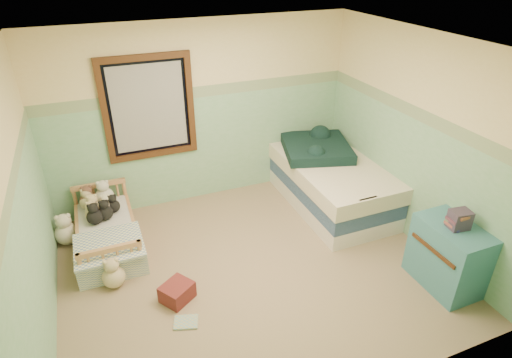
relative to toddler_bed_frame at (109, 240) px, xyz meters
name	(u,v)px	position (x,y,z in m)	size (l,w,h in m)	color
floor	(251,268)	(1.48, -1.05, -0.10)	(4.20, 3.60, 0.02)	#9C866A
ceiling	(250,45)	(1.48, -1.05, 2.42)	(4.20, 3.60, 0.02)	silver
wall_back	(202,115)	(1.48, 0.75, 1.16)	(4.20, 0.04, 2.50)	beige
wall_front	(349,291)	(1.48, -2.85, 1.16)	(4.20, 0.04, 2.50)	beige
wall_left	(21,217)	(-0.62, -1.05, 1.16)	(0.04, 3.60, 2.50)	beige
wall_right	(416,141)	(3.58, -1.05, 1.16)	(0.04, 3.60, 2.50)	beige
wainscot_mint	(205,149)	(1.48, 0.74, 0.66)	(4.20, 0.01, 1.50)	#72AF7C
border_strip	(201,92)	(1.48, 0.74, 1.49)	(4.20, 0.01, 0.15)	#507857
window_frame	(149,108)	(0.78, 0.71, 1.36)	(1.16, 0.06, 1.36)	#412311
window_blinds	(149,108)	(0.78, 0.72, 1.36)	(0.92, 0.01, 1.12)	#B6B6B0
toddler_bed_frame	(109,240)	(0.00, 0.00, 0.00)	(0.69, 1.37, 0.18)	#C67B43
toddler_mattress	(106,230)	(0.00, 0.00, 0.15)	(0.63, 1.32, 0.12)	silver
patchwork_quilt	(109,245)	(0.00, -0.43, 0.22)	(0.75, 0.69, 0.03)	#6180B0
plush_bed_brown	(89,200)	(-0.15, 0.50, 0.32)	(0.22, 0.22, 0.22)	brown
plush_bed_white	(105,197)	(0.05, 0.50, 0.33)	(0.24, 0.24, 0.24)	silver
plush_bed_tan	(94,209)	(-0.10, 0.28, 0.31)	(0.20, 0.20, 0.20)	#D2BA89
plush_bed_dark	(113,206)	(0.13, 0.28, 0.29)	(0.17, 0.17, 0.17)	black
plush_floor_cream	(67,233)	(-0.47, 0.25, 0.05)	(0.28, 0.28, 0.28)	beige
plush_floor_tan	(114,277)	(-0.01, -0.76, 0.04)	(0.25, 0.25, 0.25)	#D2BA89
twin_bed_frame	(327,194)	(3.03, -0.10, 0.02)	(1.06, 2.12, 0.22)	white
twin_boxspring	(328,181)	(3.03, -0.10, 0.24)	(1.06, 2.12, 0.22)	navy
twin_mattress	(329,167)	(3.03, -0.10, 0.46)	(1.10, 2.17, 0.22)	beige
teal_blanket	(316,148)	(2.98, 0.20, 0.64)	(0.90, 0.96, 0.14)	black
dresser	(448,256)	(3.34, -2.07, 0.29)	(0.47, 0.75, 0.75)	teal
book_stack	(459,219)	(3.34, -2.08, 0.76)	(0.20, 0.16, 0.20)	#462A2F
red_pillow	(177,292)	(0.58, -1.22, 0.01)	(0.31, 0.27, 0.19)	maroon
floor_book	(186,322)	(0.58, -1.57, -0.08)	(0.24, 0.18, 0.02)	gold
extra_plush_0	(92,213)	(-0.13, 0.21, 0.30)	(0.18, 0.18, 0.18)	#D2BA89
extra_plush_1	(105,213)	(0.03, 0.15, 0.30)	(0.18, 0.18, 0.18)	black
extra_plush_2	(107,207)	(0.05, 0.29, 0.30)	(0.18, 0.18, 0.18)	beige
extra_plush_3	(95,217)	(-0.10, 0.09, 0.30)	(0.19, 0.19, 0.19)	black
extra_plush_4	(88,202)	(-0.16, 0.48, 0.31)	(0.20, 0.20, 0.20)	#D2BA89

